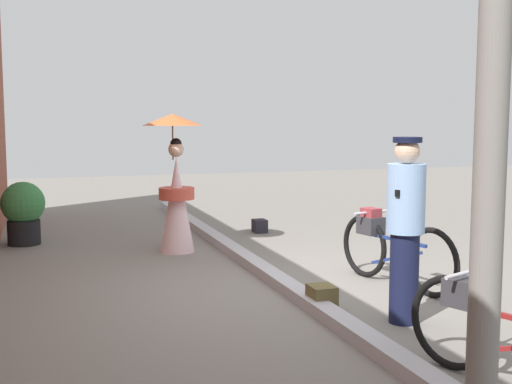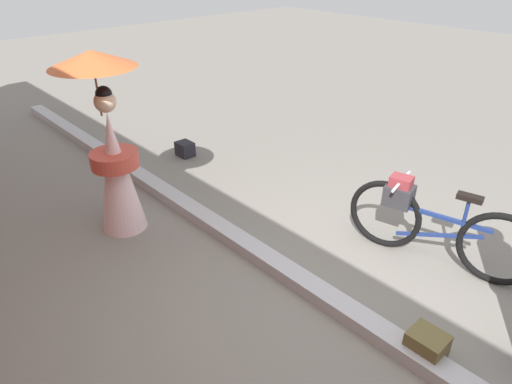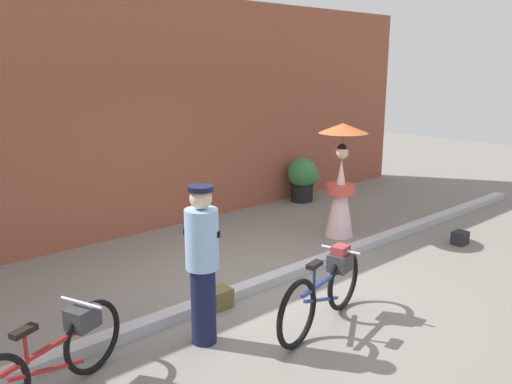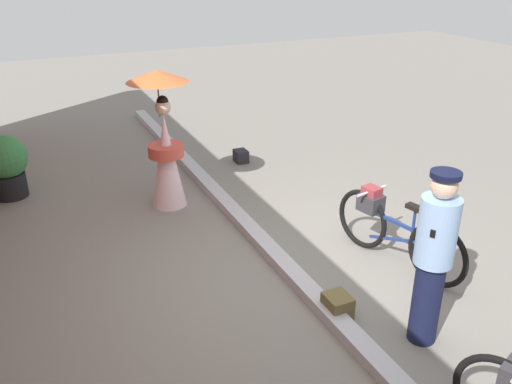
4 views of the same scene
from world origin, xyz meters
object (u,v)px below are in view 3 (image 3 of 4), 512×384
Objects in this scene: person_officer at (202,261)px; backpack_on_pavement at (220,298)px; backpack_spare at (460,238)px; person_with_parasol at (341,180)px; bicycle_far_side at (325,288)px; potted_plant_by_door at (303,178)px; bicycle_near_officer at (53,356)px.

backpack_on_pavement is at bearing 40.40° from person_officer.
person_with_parasol is at bearing 124.78° from backpack_spare.
backpack_spare is at bearing -55.22° from person_with_parasol.
person_officer is at bearing -160.94° from person_with_parasol.
potted_plant_by_door is (3.81, 3.91, 0.08)m from bicycle_far_side.
person_officer is 0.88× the size of person_with_parasol.
backpack_spare is (3.67, 0.29, -0.32)m from bicycle_far_side.
bicycle_near_officer is 0.95× the size of bicycle_far_side.
bicycle_far_side reaches higher than backpack_spare.
person_with_parasol is 2.13m from backpack_spare.
backpack_spare is at bearing 4.58° from bicycle_far_side.
potted_plant_by_door is at bearing 87.91° from backpack_spare.
potted_plant_by_door is at bearing 45.75° from bicycle_far_side.
potted_plant_by_door is 3.45× the size of backpack_on_pavement.
backpack_spare is at bearing -10.68° from backpack_on_pavement.
bicycle_near_officer is at bearing -168.51° from backpack_on_pavement.
backpack_on_pavement is (-3.19, -0.79, -0.84)m from person_with_parasol.
person_with_parasol is 7.64× the size of backpack_spare.
backpack_spare is (4.92, -0.29, -0.79)m from person_officer.
bicycle_far_side is (2.76, -0.67, 0.03)m from bicycle_near_officer.
backpack_spare is (-0.13, -3.61, -0.40)m from potted_plant_by_door.
person_with_parasol is 3.39m from backpack_on_pavement.
person_officer reaches higher than backpack_on_pavement.
bicycle_far_side is 1.31m from backpack_on_pavement.
bicycle_far_side is 1.05× the size of person_officer.
backpack_on_pavement is at bearing 11.49° from bicycle_near_officer.
person_with_parasol is (2.56, 1.89, 0.54)m from bicycle_far_side.
person_officer is 4.99m from backpack_spare.
person_with_parasol is at bearing 36.47° from bicycle_far_side.
backpack_on_pavement is at bearing 119.48° from bicycle_far_side.
potted_plant_by_door is (1.24, 2.01, -0.46)m from person_with_parasol.
bicycle_near_officer reaches higher than backpack_on_pavement.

